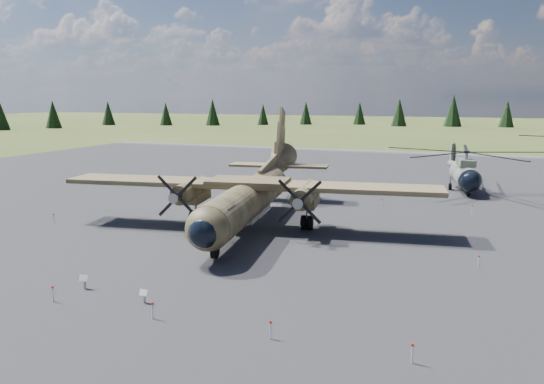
% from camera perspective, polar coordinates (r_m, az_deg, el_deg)
% --- Properties ---
extents(ground, '(500.00, 500.00, 0.00)m').
position_cam_1_polar(ground, '(38.59, -4.08, -5.47)').
color(ground, brown).
rests_on(ground, ground).
extents(apron, '(120.00, 120.00, 0.04)m').
position_cam_1_polar(apron, '(47.57, 0.99, -2.42)').
color(apron, '#59585D').
rests_on(apron, ground).
extents(transport_plane, '(30.21, 27.23, 9.94)m').
position_cam_1_polar(transport_plane, '(43.19, -2.19, 0.14)').
color(transport_plane, '#393D21').
rests_on(transport_plane, ground).
extents(helicopter_near, '(20.98, 22.67, 4.60)m').
position_cam_1_polar(helicopter_near, '(62.05, 20.07, 2.99)').
color(helicopter_near, gray).
rests_on(helicopter_near, ground).
extents(info_placard_left, '(0.54, 0.30, 0.81)m').
position_cam_1_polar(info_placard_left, '(31.22, -19.56, -8.86)').
color(info_placard_left, gray).
rests_on(info_placard_left, ground).
extents(info_placard_right, '(0.47, 0.21, 0.73)m').
position_cam_1_polar(info_placard_right, '(28.34, -13.62, -10.61)').
color(info_placard_right, gray).
rests_on(info_placard_right, ground).
extents(barrier_fence, '(33.12, 29.62, 0.85)m').
position_cam_1_polar(barrier_fence, '(38.58, -4.76, -4.70)').
color(barrier_fence, silver).
rests_on(barrier_fence, ground).
extents(treeline, '(336.35, 337.48, 10.97)m').
position_cam_1_polar(treeline, '(39.79, -0.79, 1.95)').
color(treeline, black).
rests_on(treeline, ground).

